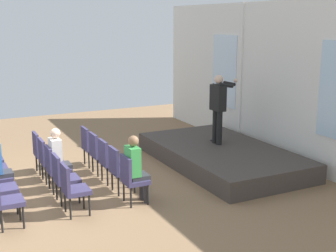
{
  "coord_description": "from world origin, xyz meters",
  "views": [
    {
      "loc": [
        8.81,
        -1.4,
        3.37
      ],
      "look_at": [
        -0.1,
        3.08,
        1.06
      ],
      "focal_mm": 49.05,
      "sensor_mm": 36.0,
      "label": 1
    }
  ],
  "objects_px": {
    "mic_stand": "(216,127)",
    "chair_r0_c3": "(119,167)",
    "chair_r1_c4": "(72,186)",
    "chair_r1_c0": "(41,150)",
    "audience_r0_c4": "(135,166)",
    "chair_r1_c3": "(63,175)",
    "chair_r0_c4": "(132,177)",
    "chair_r2_c4": "(5,197)",
    "speaker": "(218,104)",
    "chair_r1_c1": "(48,157)",
    "chair_r0_c1": "(99,151)",
    "chair_r0_c2": "(108,158)",
    "chair_r0_c0": "(90,144)",
    "audience_r1_c2": "(58,156)",
    "chair_r1_c2": "(55,166)"
  },
  "relations": [
    {
      "from": "chair_r0_c2",
      "to": "audience_r0_c4",
      "type": "bearing_deg",
      "value": 3.63
    },
    {
      "from": "chair_r0_c0",
      "to": "chair_r0_c2",
      "type": "bearing_deg",
      "value": 0.0
    },
    {
      "from": "chair_r0_c4",
      "to": "audience_r0_c4",
      "type": "bearing_deg",
      "value": 90.0
    },
    {
      "from": "chair_r0_c1",
      "to": "audience_r0_c4",
      "type": "bearing_deg",
      "value": 2.42
    },
    {
      "from": "audience_r0_c4",
      "to": "chair_r1_c3",
      "type": "distance_m",
      "value": 1.38
    },
    {
      "from": "chair_r0_c1",
      "to": "audience_r1_c2",
      "type": "relative_size",
      "value": 0.72
    },
    {
      "from": "speaker",
      "to": "audience_r1_c2",
      "type": "height_order",
      "value": "speaker"
    },
    {
      "from": "audience_r0_c4",
      "to": "chair_r1_c3",
      "type": "bearing_deg",
      "value": -118.08
    },
    {
      "from": "chair_r0_c2",
      "to": "audience_r0_c4",
      "type": "height_order",
      "value": "audience_r0_c4"
    },
    {
      "from": "chair_r0_c0",
      "to": "chair_r1_c0",
      "type": "relative_size",
      "value": 1.0
    },
    {
      "from": "speaker",
      "to": "chair_r1_c4",
      "type": "bearing_deg",
      "value": -68.28
    },
    {
      "from": "chair_r0_c1",
      "to": "chair_r0_c0",
      "type": "bearing_deg",
      "value": 180.0
    },
    {
      "from": "chair_r1_c1",
      "to": "chair_r0_c3",
      "type": "bearing_deg",
      "value": 41.14
    },
    {
      "from": "chair_r0_c1",
      "to": "chair_r0_c2",
      "type": "bearing_deg",
      "value": 0.0
    },
    {
      "from": "audience_r0_c4",
      "to": "chair_r1_c0",
      "type": "height_order",
      "value": "audience_r0_c4"
    },
    {
      "from": "chair_r0_c4",
      "to": "chair_r0_c0",
      "type": "bearing_deg",
      "value": 180.0
    },
    {
      "from": "audience_r1_c2",
      "to": "chair_r1_c4",
      "type": "xyz_separation_m",
      "value": [
        1.29,
        -0.08,
        -0.19
      ]
    },
    {
      "from": "chair_r0_c1",
      "to": "chair_r0_c4",
      "type": "height_order",
      "value": "same"
    },
    {
      "from": "audience_r0_c4",
      "to": "audience_r1_c2",
      "type": "distance_m",
      "value": 1.71
    },
    {
      "from": "chair_r0_c3",
      "to": "chair_r1_c0",
      "type": "relative_size",
      "value": 1.0
    },
    {
      "from": "chair_r0_c2",
      "to": "chair_r0_c3",
      "type": "xyz_separation_m",
      "value": [
        0.64,
        0.0,
        0.0
      ]
    },
    {
      "from": "mic_stand",
      "to": "chair_r1_c1",
      "type": "relative_size",
      "value": 1.65
    },
    {
      "from": "chair_r0_c3",
      "to": "chair_r1_c1",
      "type": "relative_size",
      "value": 1.0
    },
    {
      "from": "chair_r0_c4",
      "to": "chair_r1_c2",
      "type": "relative_size",
      "value": 1.0
    },
    {
      "from": "chair_r1_c2",
      "to": "chair_r2_c4",
      "type": "xyz_separation_m",
      "value": [
        1.29,
        -1.12,
        0.0
      ]
    },
    {
      "from": "chair_r0_c3",
      "to": "chair_r0_c4",
      "type": "height_order",
      "value": "same"
    },
    {
      "from": "chair_r0_c4",
      "to": "chair_r1_c3",
      "type": "height_order",
      "value": "same"
    },
    {
      "from": "speaker",
      "to": "chair_r0_c4",
      "type": "xyz_separation_m",
      "value": [
        1.61,
        -2.92,
        -0.87
      ]
    },
    {
      "from": "chair_r0_c4",
      "to": "chair_r1_c4",
      "type": "bearing_deg",
      "value": -90.0
    },
    {
      "from": "audience_r0_c4",
      "to": "chair_r1_c3",
      "type": "relative_size",
      "value": 1.4
    },
    {
      "from": "chair_r1_c1",
      "to": "chair_r1_c4",
      "type": "xyz_separation_m",
      "value": [
        1.93,
        0.0,
        0.0
      ]
    },
    {
      "from": "chair_r0_c4",
      "to": "chair_r2_c4",
      "type": "relative_size",
      "value": 1.0
    },
    {
      "from": "chair_r0_c0",
      "to": "audience_r1_c2",
      "type": "bearing_deg",
      "value": -38.99
    },
    {
      "from": "audience_r0_c4",
      "to": "chair_r0_c4",
      "type": "bearing_deg",
      "value": -90.0
    },
    {
      "from": "mic_stand",
      "to": "chair_r0_c3",
      "type": "xyz_separation_m",
      "value": [
        1.23,
        -3.04,
        -0.23
      ]
    },
    {
      "from": "chair_r1_c1",
      "to": "chair_r1_c3",
      "type": "distance_m",
      "value": 1.29
    },
    {
      "from": "chair_r0_c0",
      "to": "audience_r0_c4",
      "type": "relative_size",
      "value": 0.71
    },
    {
      "from": "chair_r0_c0",
      "to": "audience_r0_c4",
      "type": "bearing_deg",
      "value": 1.82
    },
    {
      "from": "chair_r1_c4",
      "to": "chair_r1_c0",
      "type": "bearing_deg",
      "value": 180.0
    },
    {
      "from": "chair_r0_c1",
      "to": "chair_r2_c4",
      "type": "height_order",
      "value": "same"
    },
    {
      "from": "chair_r1_c0",
      "to": "chair_r1_c2",
      "type": "relative_size",
      "value": 1.0
    },
    {
      "from": "chair_r0_c1",
      "to": "chair_r1_c0",
      "type": "bearing_deg",
      "value": -119.78
    },
    {
      "from": "chair_r0_c3",
      "to": "chair_r0_c4",
      "type": "distance_m",
      "value": 0.64
    },
    {
      "from": "chair_r0_c0",
      "to": "chair_r1_c1",
      "type": "xyz_separation_m",
      "value": [
        0.64,
        -1.12,
        0.0
      ]
    },
    {
      "from": "chair_r0_c0",
      "to": "chair_r1_c3",
      "type": "relative_size",
      "value": 1.0
    },
    {
      "from": "chair_r0_c1",
      "to": "chair_r1_c0",
      "type": "relative_size",
      "value": 1.0
    },
    {
      "from": "speaker",
      "to": "chair_r1_c1",
      "type": "distance_m",
      "value": 4.15
    },
    {
      "from": "chair_r0_c0",
      "to": "chair_r0_c2",
      "type": "height_order",
      "value": "same"
    },
    {
      "from": "speaker",
      "to": "chair_r1_c4",
      "type": "distance_m",
      "value": 4.44
    },
    {
      "from": "chair_r0_c4",
      "to": "audience_r0_c4",
      "type": "distance_m",
      "value": 0.21
    }
  ]
}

